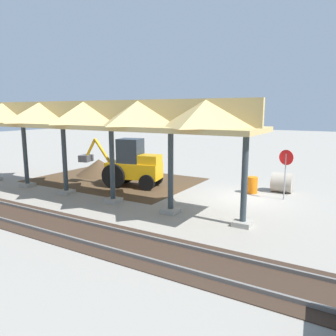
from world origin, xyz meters
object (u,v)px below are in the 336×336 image
Objects in this scene: concrete_pipe at (282,182)px; traffic_barrel at (252,185)px; stop_sign at (286,164)px; backhoe at (132,165)px.

concrete_pipe is 1.72m from traffic_barrel.
traffic_barrel is at bearing 39.26° from concrete_pipe.
stop_sign is at bearing 105.42° from concrete_pipe.
traffic_barrel is (1.33, 1.09, -0.09)m from concrete_pipe.
backhoe is 4.69× the size of concrete_pipe.
traffic_barrel is (1.75, -0.45, -1.38)m from stop_sign.
backhoe reaches higher than concrete_pipe.
stop_sign is 2.27× the size of concrete_pipe.
traffic_barrel is at bearing -163.01° from backhoe.
backhoe reaches higher than stop_sign.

